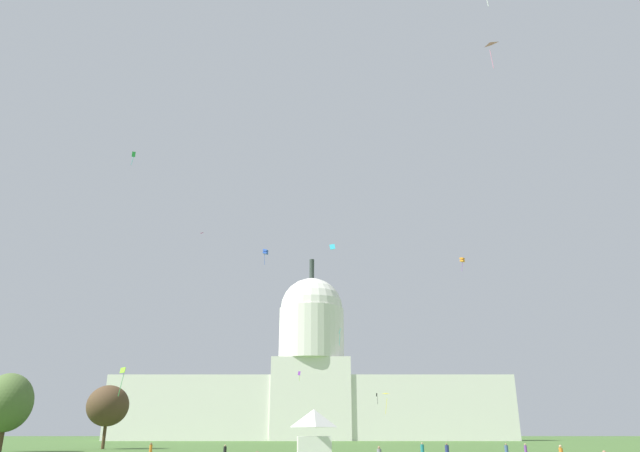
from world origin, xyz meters
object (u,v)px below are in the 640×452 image
object	(u,v)px
person_teal_lawn_far_right	(420,450)
tree_west_mid	(4,402)
event_tent	(312,431)
kite_violet_low	(297,374)
kite_orange_high	(460,260)
kite_lime_low	(120,374)
person_purple_mid_center	(523,451)
person_black_lawn_far_left	(223,452)
kite_black_low	(375,396)
person_denim_front_left	(504,451)
kite_blue_high	(264,252)
kite_magenta_high	(198,234)
kite_turquoise_mid	(338,333)
kite_cyan_mid	(331,247)
kite_pink_high	(488,46)
person_orange_edge_west	(148,451)
tree_west_near	(105,406)
kite_yellow_low	(384,396)
capitol_building	(309,384)
person_navy_edge_east	(445,451)

from	to	relation	value
person_teal_lawn_far_right	tree_west_mid	bearing A→B (deg)	-48.86
event_tent	kite_violet_low	world-z (taller)	kite_violet_low
event_tent	kite_orange_high	size ratio (longest dim) A/B	2.00
kite_lime_low	person_teal_lawn_far_right	bearing A→B (deg)	67.51
person_purple_mid_center	person_black_lawn_far_left	distance (m)	36.95
kite_black_low	kite_lime_low	bearing A→B (deg)	-128.05
person_denim_front_left	kite_lime_low	xyz separation A→B (m)	(-50.78, 4.34, 9.71)
kite_violet_low	kite_orange_high	size ratio (longest dim) A/B	0.69
tree_west_mid	kite_violet_low	size ratio (longest dim) A/B	5.51
tree_west_mid	kite_blue_high	world-z (taller)	kite_blue_high
kite_violet_low	kite_magenta_high	distance (m)	62.39
kite_black_low	tree_west_mid	bearing A→B (deg)	-141.40
kite_turquoise_mid	kite_orange_high	bearing A→B (deg)	-111.13
kite_black_low	kite_magenta_high	size ratio (longest dim) A/B	1.87
kite_cyan_mid	person_denim_front_left	bearing A→B (deg)	8.10
tree_west_mid	kite_pink_high	bearing A→B (deg)	-19.15
person_black_lawn_far_left	kite_turquoise_mid	size ratio (longest dim) A/B	0.31
person_black_lawn_far_left	kite_cyan_mid	bearing A→B (deg)	-20.94
person_teal_lawn_far_right	person_orange_edge_west	world-z (taller)	person_orange_edge_west
tree_west_near	kite_pink_high	bearing A→B (deg)	-34.25
kite_turquoise_mid	kite_magenta_high	size ratio (longest dim) A/B	2.95
tree_west_near	kite_turquoise_mid	size ratio (longest dim) A/B	2.34
tree_west_near	kite_yellow_low	world-z (taller)	tree_west_near
kite_yellow_low	kite_violet_low	size ratio (longest dim) A/B	1.93
person_purple_mid_center	kite_yellow_low	distance (m)	56.39
kite_blue_high	kite_lime_low	bearing A→B (deg)	179.63
capitol_building	kite_cyan_mid	size ratio (longest dim) A/B	123.18
kite_yellow_low	kite_black_low	bearing A→B (deg)	95.29
person_denim_front_left	kite_pink_high	distance (m)	53.75
kite_black_low	capitol_building	bearing A→B (deg)	101.85
person_black_lawn_far_left	person_orange_edge_west	world-z (taller)	person_orange_edge_west
tree_west_mid	person_teal_lawn_far_right	distance (m)	62.15
person_denim_front_left	person_purple_mid_center	bearing A→B (deg)	56.74
person_denim_front_left	kite_yellow_low	xyz separation A→B (m)	(-8.85, 53.56, 9.52)
kite_lime_low	person_denim_front_left	bearing A→B (deg)	66.00
kite_lime_low	kite_black_low	bearing A→B (deg)	132.98
kite_blue_high	kite_lime_low	xyz separation A→B (m)	(-15.01, -41.85, -30.85)
kite_orange_high	person_teal_lawn_far_right	bearing A→B (deg)	-159.92
event_tent	person_navy_edge_east	distance (m)	18.69
capitol_building	person_purple_mid_center	bearing A→B (deg)	-77.86
kite_lime_low	kite_cyan_mid	size ratio (longest dim) A/B	3.44
kite_cyan_mid	person_purple_mid_center	bearing A→B (deg)	9.14
tree_west_mid	kite_black_low	size ratio (longest dim) A/B	3.92
tree_west_mid	person_black_lawn_far_left	distance (m)	40.52
kite_yellow_low	kite_pink_high	size ratio (longest dim) A/B	1.06
tree_west_mid	person_navy_edge_east	distance (m)	65.26
tree_west_near	person_denim_front_left	xyz separation A→B (m)	(61.87, -31.15, -6.64)
capitol_building	kite_magenta_high	size ratio (longest dim) A/B	88.03
tree_west_near	kite_turquoise_mid	xyz separation A→B (m)	(43.87, 47.33, 20.87)
kite_black_low	person_orange_edge_west	bearing A→B (deg)	-122.24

